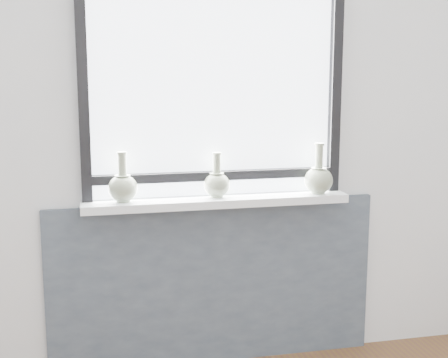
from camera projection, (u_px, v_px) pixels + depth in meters
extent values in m
cube|color=silver|center=(213.00, 115.00, 3.10)|extent=(3.60, 0.02, 2.60)
cube|color=#4F5966|center=(214.00, 283.00, 3.23)|extent=(1.70, 0.03, 0.86)
cube|color=white|center=(217.00, 201.00, 3.08)|extent=(1.32, 0.18, 0.04)
cube|color=black|center=(83.00, 91.00, 2.90)|extent=(0.05, 0.06, 1.05)
cube|color=black|center=(335.00, 89.00, 3.17)|extent=(0.05, 0.06, 1.05)
cube|color=black|center=(215.00, 176.00, 3.11)|extent=(1.20, 0.05, 0.04)
cube|color=white|center=(213.00, 95.00, 3.06)|extent=(1.20, 0.01, 1.00)
cylinder|color=#96A386|center=(123.00, 201.00, 2.97)|extent=(0.06, 0.06, 0.01)
ellipsoid|color=#96A386|center=(123.00, 188.00, 2.96)|extent=(0.14, 0.14, 0.13)
cone|color=#96A386|center=(123.00, 178.00, 2.95)|extent=(0.08, 0.08, 0.03)
cylinder|color=#96A386|center=(122.00, 167.00, 2.94)|extent=(0.04, 0.04, 0.12)
cylinder|color=#96A386|center=(122.00, 153.00, 2.93)|extent=(0.05, 0.05, 0.01)
cylinder|color=#96A386|center=(217.00, 196.00, 3.08)|extent=(0.06, 0.06, 0.01)
ellipsoid|color=#96A386|center=(217.00, 185.00, 3.07)|extent=(0.13, 0.13, 0.12)
cone|color=#96A386|center=(217.00, 176.00, 3.06)|extent=(0.07, 0.07, 0.03)
cylinder|color=#96A386|center=(217.00, 166.00, 3.06)|extent=(0.04, 0.04, 0.11)
cylinder|color=#96A386|center=(217.00, 154.00, 3.04)|extent=(0.04, 0.04, 0.01)
cylinder|color=#96A386|center=(318.00, 193.00, 3.17)|extent=(0.07, 0.07, 0.01)
ellipsoid|color=#96A386|center=(318.00, 180.00, 3.16)|extent=(0.15, 0.15, 0.13)
cone|color=#96A386|center=(319.00, 171.00, 3.15)|extent=(0.08, 0.08, 0.03)
cylinder|color=#96A386|center=(319.00, 158.00, 3.14)|extent=(0.04, 0.04, 0.13)
cylinder|color=#96A386|center=(319.00, 144.00, 3.12)|extent=(0.05, 0.05, 0.01)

